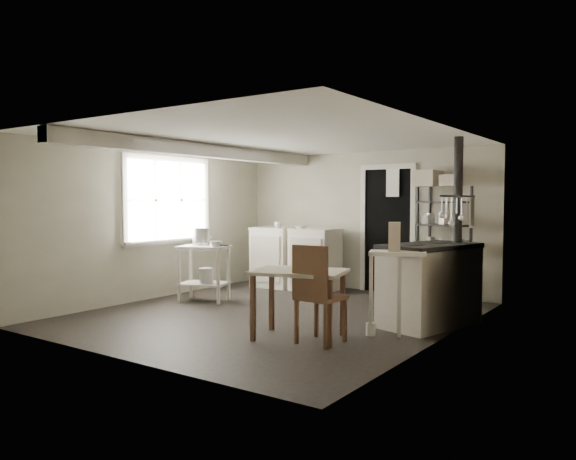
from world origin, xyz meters
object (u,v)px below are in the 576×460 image
Objects in this scene: stove at (429,289)px; base_cabinets at (295,261)px; work_table at (299,304)px; stockpot at (201,237)px; shelf_rack at (443,237)px; prep_table at (204,274)px; flour_sack at (420,284)px; chair at (321,297)px.

base_cabinets is at bearing 168.69° from stove.
base_cabinets reaches higher than stove.
work_table is (1.97, -2.85, -0.08)m from base_cabinets.
shelf_rack is (3.09, 1.92, 0.01)m from stockpot.
prep_table is 3.37m from stove.
base_cabinets is 1.59× the size of work_table.
stove is at bearing -64.87° from flour_sack.
chair reaches higher than flour_sack.
flour_sack is (2.77, 1.83, -0.70)m from stockpot.
stockpot is 2.89m from work_table.
work_table is 0.33m from chair.
base_cabinets is 0.92× the size of shelf_rack.
prep_table is at bearing -33.14° from stockpot.
shelf_rack is 1.74× the size of work_table.
stockpot reaches higher than flour_sack.
flour_sack is (0.19, 3.01, -0.14)m from work_table.
prep_table is 2.91× the size of stockpot.
shelf_rack is at bearing 119.33° from stove.
stockpot is 0.29× the size of work_table.
work_table is at bearing -58.17° from base_cabinets.
prep_table is at bearing 160.33° from chair.
shelf_rack is at bearing 34.70° from prep_table.
prep_table is 0.84× the size of work_table.
chair is at bearing -87.80° from flour_sack.
chair is at bearing -7.00° from work_table.
stove is at bearing 56.26° from work_table.
base_cabinets is 2.54m from shelf_rack.
prep_table is 2.64m from work_table.
stockpot is 3.56m from stove.
prep_table is 0.79× the size of chair.
work_table is 2.02× the size of flour_sack.
base_cabinets reaches higher than flour_sack.
prep_table is 3.60m from shelf_rack.
stockpot reaches higher than base_cabinets.
stockpot reaches higher than chair.
base_cabinets is 1.50× the size of chair.
flour_sack is (-0.32, -0.08, -0.71)m from shelf_rack.
chair is at bearing -54.58° from base_cabinets.
base_cabinets is 3.25m from stove.
shelf_rack is (2.92, 2.02, 0.55)m from prep_table.
prep_table is 0.48× the size of shelf_rack.
prep_table reaches higher than flour_sack.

